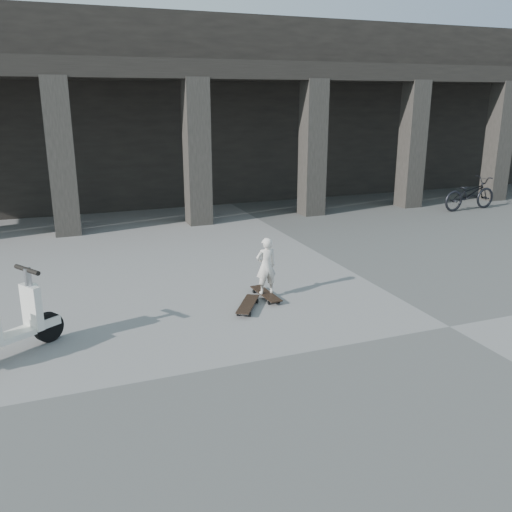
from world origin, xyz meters
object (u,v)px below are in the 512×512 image
object	(u,v)px
child	(266,266)
bicycle	(470,194)
longboard	(266,294)
skateboard_spare	(248,305)

from	to	relation	value
child	bicycle	bearing A→B (deg)	-151.94
child	bicycle	distance (m)	10.38
longboard	child	distance (m)	0.53
longboard	bicycle	world-z (taller)	bicycle
child	bicycle	size ratio (longest dim) A/B	0.51
longboard	child	bearing A→B (deg)	41.32
longboard	skateboard_spare	distance (m)	0.63
child	longboard	bearing A→B (deg)	133.79
longboard	bicycle	distance (m)	10.39
longboard	skateboard_spare	xyz separation A→B (m)	(-0.49, -0.40, 0.01)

